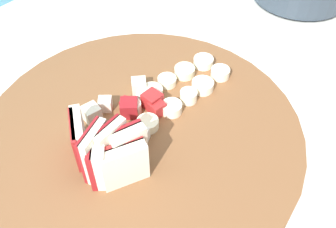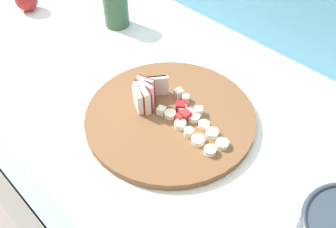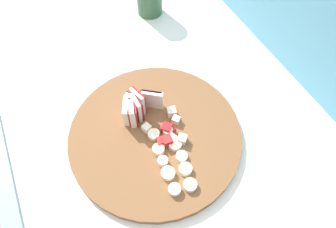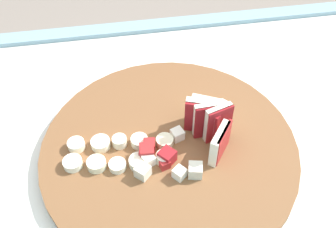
% 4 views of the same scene
% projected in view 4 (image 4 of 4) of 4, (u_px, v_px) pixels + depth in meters
% --- Properties ---
extents(cutting_board, '(0.40, 0.40, 0.02)m').
position_uv_depth(cutting_board, '(169.00, 150.00, 0.61)').
color(cutting_board, brown).
rests_on(cutting_board, tiled_countertop).
extents(apple_wedge_fan, '(0.07, 0.11, 0.07)m').
position_uv_depth(apple_wedge_fan, '(211.00, 122.00, 0.60)').
color(apple_wedge_fan, '#A32323').
rests_on(apple_wedge_fan, cutting_board).
extents(apple_dice_pile, '(0.10, 0.09, 0.02)m').
position_uv_depth(apple_dice_pile, '(162.00, 157.00, 0.58)').
color(apple_dice_pile, maroon).
rests_on(apple_dice_pile, cutting_board).
extents(banana_slice_rows, '(0.17, 0.07, 0.02)m').
position_uv_depth(banana_slice_rows, '(118.00, 152.00, 0.59)').
color(banana_slice_rows, beige).
rests_on(banana_slice_rows, cutting_board).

